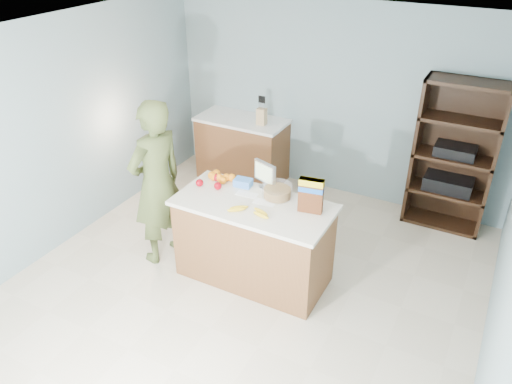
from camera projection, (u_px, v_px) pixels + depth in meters
The scene contains 15 objects.
floor at pixel (240, 293), 5.06m from camera, with size 4.50×5.00×0.02m, color beige.
walls at pixel (237, 143), 4.24m from camera, with size 4.52×5.02×2.51m.
counter_peninsula at pixel (254, 244), 5.08m from camera, with size 1.56×0.76×0.90m.
back_cabinet at pixel (242, 149), 7.01m from camera, with size 1.24×0.62×0.90m.
shelving_unit at pixel (454, 158), 5.80m from camera, with size 0.90×0.40×1.80m.
person at pixel (157, 184), 5.17m from camera, with size 0.66×0.43×1.82m, color #434E26.
knife_block at pixel (262, 116), 6.55m from camera, with size 0.12×0.10×0.31m.
envelopes at pixel (256, 198), 4.92m from camera, with size 0.46×0.18×0.00m.
bananas at pixel (249, 211), 4.68m from camera, with size 0.43×0.20×0.04m.
apples at pixel (211, 182), 5.13m from camera, with size 0.28×0.26×0.08m.
oranges at pixel (220, 177), 5.23m from camera, with size 0.30×0.18×0.08m.
blue_carton at pixel (243, 183), 5.12m from camera, with size 0.18×0.12×0.08m, color blue.
salad_bowl at pixel (277, 192), 4.92m from camera, with size 0.30×0.30×0.13m.
tv at pixel (265, 174), 5.04m from camera, with size 0.28×0.13×0.28m.
cereal_box at pixel (311, 193), 4.61m from camera, with size 0.24×0.12×0.34m.
Camera 1 is at (1.97, -3.36, 3.39)m, focal length 35.00 mm.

